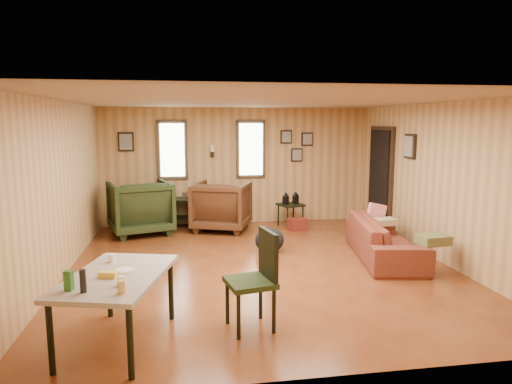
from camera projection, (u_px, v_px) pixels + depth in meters
room at (268, 183)px, 6.84m from camera, size 5.54×6.04×2.44m
sofa at (385, 232)px, 7.10m from camera, size 0.97×2.18×0.82m
recliner_brown at (222, 204)px, 8.91m from camera, size 1.29×1.25×1.05m
recliner_green at (140, 205)px, 8.62m from camera, size 1.33×1.28×1.11m
end_table at (180, 207)px, 9.21m from camera, size 0.67×0.63×0.72m
side_table at (291, 203)px, 9.22m from camera, size 0.57×0.57×0.72m
cooler at (297, 224)px, 8.95m from camera, size 0.39×0.33×0.24m
backpack at (270, 240)px, 7.41m from camera, size 0.55×0.47×0.41m
sofa_pillows at (404, 227)px, 7.02m from camera, size 0.58×1.76×0.36m
dining_table at (116, 281)px, 4.28m from camera, size 1.13×1.52×0.89m
dining_chair at (257, 274)px, 4.65m from camera, size 0.54×0.54×1.02m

